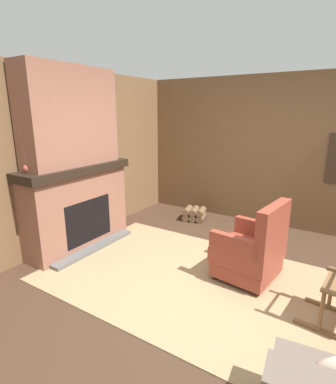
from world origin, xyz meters
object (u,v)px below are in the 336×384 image
(firewood_stack, at_px, (194,214))
(storage_case, at_px, (78,158))
(oil_lamp_vase, at_px, (27,164))
(armchair, at_px, (251,251))

(firewood_stack, relative_size, storage_case, 2.07)
(oil_lamp_vase, xyz_separation_m, storage_case, (0.00, 0.77, -0.03))
(armchair, distance_m, firewood_stack, 2.05)
(armchair, relative_size, firewood_stack, 2.16)
(storage_case, bearing_deg, oil_lamp_vase, -90.01)
(armchair, distance_m, oil_lamp_vase, 2.84)
(armchair, distance_m, storage_case, 2.63)
(oil_lamp_vase, relative_size, storage_case, 1.44)
(firewood_stack, xyz_separation_m, oil_lamp_vase, (-0.98, -2.50, 1.19))
(firewood_stack, relative_size, oil_lamp_vase, 1.44)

